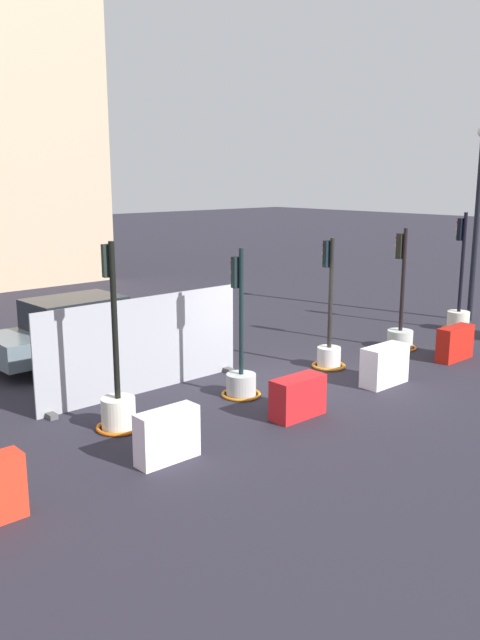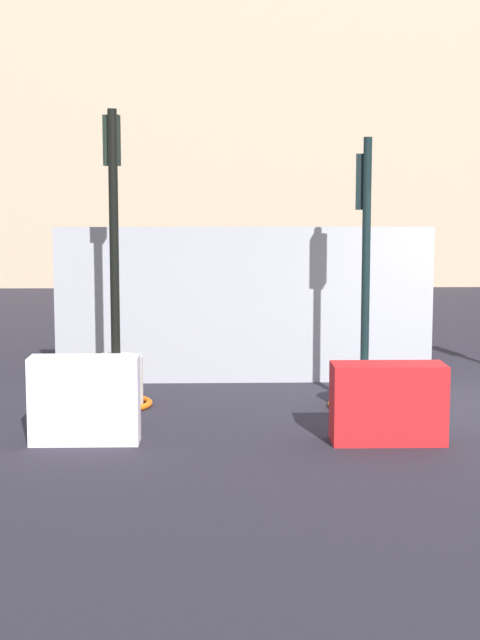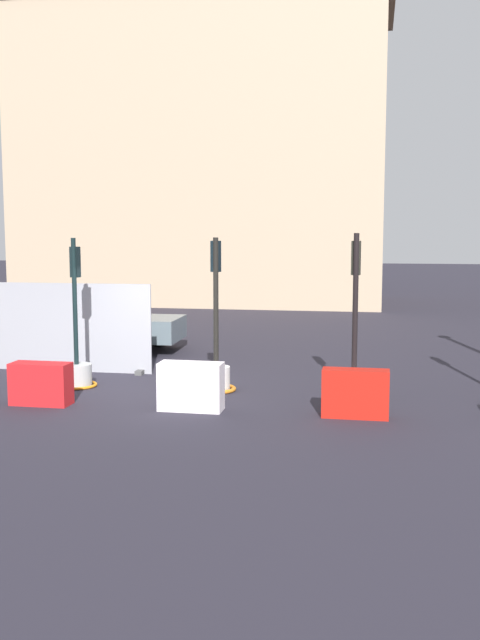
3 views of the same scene
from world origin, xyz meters
name	(u,v)px [view 2 (image 2 of 3)]	position (x,y,z in m)	size (l,w,h in m)	color
traffic_light_1	(116,358)	(-4.27, 0.35, 0.57)	(0.83, 0.83, 3.39)	silver
traffic_light_2	(364,362)	(-1.41, 0.21, 0.52)	(0.83, 0.83, 3.08)	#AAACAC
construction_barrier_1	(85,400)	(-4.41, -1.36, 0.43)	(1.07, 0.37, 0.86)	white
construction_barrier_2	(388,403)	(-1.43, -1.43, 0.39)	(1.12, 0.47, 0.79)	red
car_grey_saloon	(242,299)	(-2.66, 4.75, 0.80)	(4.43, 2.20, 1.61)	slate
building_main_facade	(214,61)	(-3.03, 19.48, 6.57)	(16.63, 8.17, 13.12)	tan
site_fence_panel	(245,308)	(-2.73, 1.76, 0.98)	(4.92, 0.50, 2.03)	#9A9BA4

